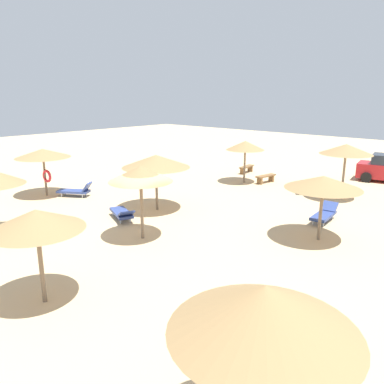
# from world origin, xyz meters

# --- Properties ---
(ground_plane) EXTENTS (80.00, 80.00, 0.00)m
(ground_plane) POSITION_xyz_m (0.00, 0.00, 0.00)
(ground_plane) COLOR #D1B284
(parasol_0) EXTENTS (3.18, 3.18, 2.64)m
(parasol_0) POSITION_xyz_m (-2.10, 2.82, 2.34)
(parasol_0) COLOR #75604C
(parasol_0) RESTS_ON ground
(parasol_1) EXTENTS (2.87, 2.87, 2.55)m
(parasol_1) POSITION_xyz_m (-8.50, 0.54, 2.29)
(parasol_1) COLOR #75604C
(parasol_1) RESTS_ON ground
(parasol_2) EXTENTS (2.65, 2.65, 2.89)m
(parasol_2) POSITION_xyz_m (3.70, 10.69, 2.62)
(parasol_2) COLOR #75604C
(parasol_2) RESTS_ON ground
(parasol_3) EXTENTS (2.79, 2.79, 2.48)m
(parasol_3) POSITION_xyz_m (5.30, 4.32, 2.24)
(parasol_3) COLOR #75604C
(parasol_3) RESTS_ON ground
(parasol_4) EXTENTS (2.67, 2.67, 2.93)m
(parasol_4) POSITION_xyz_m (8.45, -4.87, 2.57)
(parasol_4) COLOR #75604C
(parasol_4) RESTS_ON ground
(parasol_5) EXTENTS (2.43, 2.43, 2.57)m
(parasol_5) POSITION_xyz_m (1.78, -4.82, 2.29)
(parasol_5) COLOR #75604C
(parasol_5) RESTS_ON ground
(parasol_6) EXTENTS (2.39, 2.39, 2.82)m
(parasol_6) POSITION_xyz_m (0.22, -0.06, 2.52)
(parasol_6) COLOR #75604C
(parasol_6) RESTS_ON ground
(parasol_7) EXTENTS (2.35, 2.35, 2.60)m
(parasol_7) POSITION_xyz_m (-2.28, 10.36, 2.31)
(parasol_7) COLOR #75604C
(parasol_7) RESTS_ON ground
(lounger_0) EXTENTS (2.01, 1.30, 0.64)m
(lounger_0) POSITION_xyz_m (-2.12, 0.76, 0.31)
(lounger_0) COLOR #33478C
(lounger_0) RESTS_ON ground
(lounger_1) EXTENTS (1.89, 1.54, 0.81)m
(lounger_1) POSITION_xyz_m (-7.10, 1.49, 0.33)
(lounger_1) COLOR #33478C
(lounger_1) RESTS_ON ground
(lounger_2) EXTENTS (1.94, 1.61, 0.62)m
(lounger_2) POSITION_xyz_m (2.28, 10.61, 0.31)
(lounger_2) COLOR #33478C
(lounger_2) RESTS_ON ground
(lounger_3) EXTENTS (0.81, 1.95, 0.69)m
(lounger_3) POSITION_xyz_m (4.53, 6.58, 0.31)
(lounger_3) COLOR #33478C
(lounger_3) RESTS_ON ground
(bench_0) EXTENTS (0.56, 1.53, 0.49)m
(bench_0) POSITION_xyz_m (-3.83, 12.90, 0.35)
(bench_0) COLOR brown
(bench_0) RESTS_ON ground
(bench_1) EXTENTS (0.62, 1.54, 0.49)m
(bench_1) POSITION_xyz_m (-1.22, 11.16, 0.35)
(bench_1) COLOR brown
(bench_1) RESTS_ON ground
(bench_2) EXTENTS (1.53, 0.52, 0.49)m
(bench_2) POSITION_xyz_m (2.27, 12.26, 0.35)
(bench_2) COLOR brown
(bench_2) RESTS_ON ground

